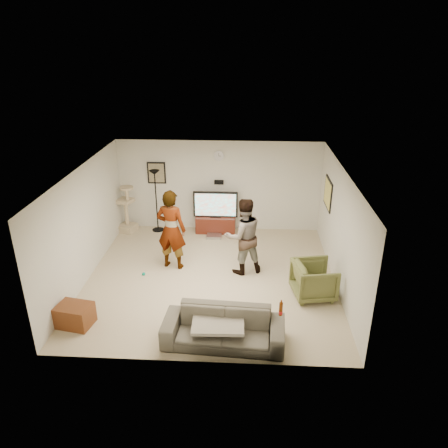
# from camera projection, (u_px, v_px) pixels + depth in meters

# --- Properties ---
(floor) EXTENTS (5.50, 5.50, 0.02)m
(floor) POSITION_uv_depth(u_px,v_px,m) (211.00, 278.00, 9.73)
(floor) COLOR tan
(floor) RESTS_ON ground
(ceiling) EXTENTS (5.50, 5.50, 0.02)m
(ceiling) POSITION_uv_depth(u_px,v_px,m) (210.00, 170.00, 8.72)
(ceiling) COLOR silver
(ceiling) RESTS_ON wall_back
(wall_back) EXTENTS (5.50, 0.04, 2.50)m
(wall_back) POSITION_uv_depth(u_px,v_px,m) (219.00, 186.00, 11.74)
(wall_back) COLOR silver
(wall_back) RESTS_ON floor
(wall_front) EXTENTS (5.50, 0.04, 2.50)m
(wall_front) POSITION_uv_depth(u_px,v_px,m) (195.00, 298.00, 6.71)
(wall_front) COLOR silver
(wall_front) RESTS_ON floor
(wall_left) EXTENTS (0.04, 5.50, 2.50)m
(wall_left) POSITION_uv_depth(u_px,v_px,m) (85.00, 224.00, 9.37)
(wall_left) COLOR silver
(wall_left) RESTS_ON floor
(wall_right) EXTENTS (0.04, 5.50, 2.50)m
(wall_right) POSITION_uv_depth(u_px,v_px,m) (340.00, 230.00, 9.08)
(wall_right) COLOR silver
(wall_right) RESTS_ON floor
(wall_clock) EXTENTS (0.26, 0.04, 0.26)m
(wall_clock) POSITION_uv_depth(u_px,v_px,m) (219.00, 156.00, 11.37)
(wall_clock) COLOR silver
(wall_clock) RESTS_ON wall_back
(wall_speaker) EXTENTS (0.25, 0.10, 0.10)m
(wall_speaker) POSITION_uv_depth(u_px,v_px,m) (219.00, 182.00, 11.63)
(wall_speaker) COLOR black
(wall_speaker) RESTS_ON wall_back
(picture_back) EXTENTS (0.42, 0.03, 0.52)m
(picture_back) POSITION_uv_depth(u_px,v_px,m) (157.00, 173.00, 11.67)
(picture_back) COLOR gray
(picture_back) RESTS_ON wall_back
(picture_right) EXTENTS (0.03, 0.78, 0.62)m
(picture_right) POSITION_uv_depth(u_px,v_px,m) (328.00, 193.00, 10.44)
(picture_right) COLOR #DCCD60
(picture_right) RESTS_ON wall_right
(tv_stand) EXTENTS (1.08, 0.45, 0.45)m
(tv_stand) POSITION_uv_depth(u_px,v_px,m) (216.00, 224.00, 11.93)
(tv_stand) COLOR #48190F
(tv_stand) RESTS_ON floor
(console_box) EXTENTS (0.40, 0.30, 0.07)m
(console_box) POSITION_uv_depth(u_px,v_px,m) (214.00, 236.00, 11.64)
(console_box) COLOR #ADAEB6
(console_box) RESTS_ON floor
(tv) EXTENTS (1.20, 0.08, 0.71)m
(tv) POSITION_uv_depth(u_px,v_px,m) (216.00, 204.00, 11.69)
(tv) COLOR black
(tv) RESTS_ON tv_stand
(tv_screen) EXTENTS (1.11, 0.01, 0.63)m
(tv_screen) POSITION_uv_depth(u_px,v_px,m) (215.00, 205.00, 11.65)
(tv_screen) COLOR #4BCCBF
(tv_screen) RESTS_ON tv
(floor_lamp) EXTENTS (0.32, 0.32, 1.73)m
(floor_lamp) POSITION_uv_depth(u_px,v_px,m) (156.00, 201.00, 11.75)
(floor_lamp) COLOR black
(floor_lamp) RESTS_ON floor
(cat_tree) EXTENTS (0.54, 0.54, 1.33)m
(cat_tree) POSITION_uv_depth(u_px,v_px,m) (126.00, 209.00, 11.77)
(cat_tree) COLOR #C0AD8A
(cat_tree) RESTS_ON floor
(person_left) EXTENTS (0.78, 0.60, 1.90)m
(person_left) POSITION_uv_depth(u_px,v_px,m) (171.00, 230.00, 9.82)
(person_left) COLOR #958FA1
(person_left) RESTS_ON floor
(person_right) EXTENTS (1.05, 0.93, 1.79)m
(person_right) POSITION_uv_depth(u_px,v_px,m) (243.00, 236.00, 9.63)
(person_right) COLOR #3163A2
(person_right) RESTS_ON floor
(sofa) EXTENTS (2.17, 0.96, 0.62)m
(sofa) POSITION_uv_depth(u_px,v_px,m) (224.00, 328.00, 7.54)
(sofa) COLOR #504C41
(sofa) RESTS_ON floor
(throw_blanket) EXTENTS (0.92, 0.73, 0.06)m
(throw_blanket) POSITION_uv_depth(u_px,v_px,m) (218.00, 323.00, 7.50)
(throw_blanket) COLOR #A59D8B
(throw_blanket) RESTS_ON sofa
(beer_bottle) EXTENTS (0.06, 0.06, 0.25)m
(beer_bottle) POSITION_uv_depth(u_px,v_px,m) (281.00, 309.00, 7.31)
(beer_bottle) COLOR #5F2706
(beer_bottle) RESTS_ON sofa
(armchair) EXTENTS (0.97, 0.95, 0.76)m
(armchair) POSITION_uv_depth(u_px,v_px,m) (314.00, 280.00, 8.88)
(armchair) COLOR brown
(armchair) RESTS_ON floor
(side_table) EXTENTS (0.71, 0.58, 0.42)m
(side_table) POSITION_uv_depth(u_px,v_px,m) (75.00, 315.00, 8.05)
(side_table) COLOR #572B13
(side_table) RESTS_ON floor
(toy_ball) EXTENTS (0.07, 0.07, 0.07)m
(toy_ball) POSITION_uv_depth(u_px,v_px,m) (144.00, 274.00, 9.79)
(toy_ball) COLOR #008D78
(toy_ball) RESTS_ON floor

